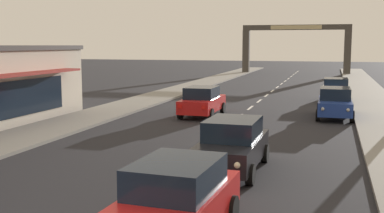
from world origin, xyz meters
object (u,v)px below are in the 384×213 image
at_px(sedan_lead_at_stop_bar, 175,201).
at_px(sedan_oncoming_far, 202,101).
at_px(sedan_parked_mid_kerb, 335,103).
at_px(sedan_parked_nearest_kerb, 336,90).
at_px(town_gateway_arch, 296,42).
at_px(sedan_third_in_queue, 232,145).

bearing_deg(sedan_lead_at_stop_bar, sedan_oncoming_far, 103.29).
bearing_deg(sedan_oncoming_far, sedan_parked_mid_kerb, 10.95).
distance_m(sedan_lead_at_stop_bar, sedan_parked_nearest_kerb, 26.22).
distance_m(sedan_oncoming_far, town_gateway_arch, 41.18).
relative_size(sedan_third_in_queue, sedan_parked_nearest_kerb, 1.00).
distance_m(sedan_parked_mid_kerb, town_gateway_arch, 40.07).
bearing_deg(sedan_parked_nearest_kerb, town_gateway_arch, 99.32).
bearing_deg(sedan_third_in_queue, sedan_lead_at_stop_bar, -90.10).
xyz_separation_m(sedan_lead_at_stop_bar, town_gateway_arch, (-1.96, 57.97, 3.45)).
height_order(sedan_oncoming_far, sedan_parked_nearest_kerb, same).
xyz_separation_m(sedan_lead_at_stop_bar, sedan_parked_nearest_kerb, (3.28, 26.01, 0.00)).
distance_m(sedan_lead_at_stop_bar, sedan_third_in_queue, 5.85).
bearing_deg(sedan_parked_mid_kerb, town_gateway_arch, 97.46).
bearing_deg(sedan_parked_nearest_kerb, sedan_lead_at_stop_bar, -97.19).
height_order(sedan_third_in_queue, town_gateway_arch, town_gateway_arch).
relative_size(sedan_lead_at_stop_bar, town_gateway_arch, 0.31).
height_order(sedan_lead_at_stop_bar, town_gateway_arch, town_gateway_arch).
bearing_deg(sedan_lead_at_stop_bar, sedan_parked_mid_kerb, 80.07).
relative_size(sedan_oncoming_far, sedan_parked_mid_kerb, 1.00).
relative_size(sedan_lead_at_stop_bar, sedan_parked_mid_kerb, 1.01).
bearing_deg(sedan_lead_at_stop_bar, sedan_third_in_queue, 89.90).
distance_m(sedan_third_in_queue, sedan_oncoming_far, 11.85).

